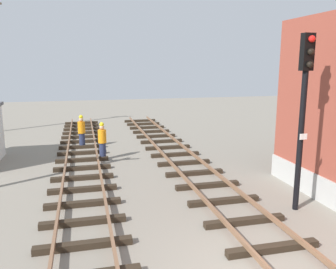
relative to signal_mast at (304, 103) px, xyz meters
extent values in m
cube|color=#2D2319|center=(-2.09, -2.17, -3.38)|extent=(2.50, 0.24, 0.18)
cube|color=#2D2319|center=(-2.09, -0.59, -3.38)|extent=(2.50, 0.24, 0.18)
cube|color=#2D2319|center=(-2.09, 1.00, -3.38)|extent=(2.50, 0.24, 0.18)
cube|color=#2D2319|center=(-2.09, 2.59, -3.38)|extent=(2.50, 0.24, 0.18)
cube|color=#2D2319|center=(-2.09, 4.18, -3.38)|extent=(2.50, 0.24, 0.18)
cube|color=#2D2319|center=(-2.09, 5.77, -3.38)|extent=(2.50, 0.24, 0.18)
cube|color=#2D2319|center=(-2.09, 7.36, -3.38)|extent=(2.50, 0.24, 0.18)
cube|color=#2D2319|center=(-2.09, 8.95, -3.38)|extent=(2.50, 0.24, 0.18)
cube|color=#2D2319|center=(-2.09, 10.54, -3.38)|extent=(2.50, 0.24, 0.18)
cube|color=#2D2319|center=(-2.09, 12.13, -3.38)|extent=(2.50, 0.24, 0.18)
cube|color=#2D2319|center=(-2.09, 13.71, -3.38)|extent=(2.50, 0.24, 0.18)
cube|color=#2D2319|center=(-2.09, 15.30, -3.38)|extent=(2.50, 0.24, 0.18)
cube|color=#2D2319|center=(-2.09, 16.89, -3.38)|extent=(2.50, 0.24, 0.18)
cube|color=#2D2319|center=(-2.09, 18.48, -3.38)|extent=(2.50, 0.24, 0.18)
cube|color=brown|center=(-2.81, -2.97, -3.22)|extent=(0.08, 44.49, 0.14)
cube|color=brown|center=(-1.37, -2.97, -3.22)|extent=(0.08, 44.49, 0.14)
cube|color=#2D2319|center=(-6.72, -0.88, -3.38)|extent=(2.50, 0.24, 0.18)
cube|color=#2D2319|center=(-6.72, 0.51, -3.38)|extent=(2.50, 0.24, 0.18)
cube|color=#2D2319|center=(-6.72, 1.90, -3.38)|extent=(2.50, 0.24, 0.18)
cube|color=#2D2319|center=(-6.72, 3.29, -3.38)|extent=(2.50, 0.24, 0.18)
cube|color=#2D2319|center=(-6.72, 4.68, -3.38)|extent=(2.50, 0.24, 0.18)
cube|color=#2D2319|center=(-6.72, 6.07, -3.38)|extent=(2.50, 0.24, 0.18)
cube|color=#2D2319|center=(-6.72, 7.46, -3.38)|extent=(2.50, 0.24, 0.18)
cube|color=#2D2319|center=(-6.72, 8.85, -3.38)|extent=(2.50, 0.24, 0.18)
cube|color=#2D2319|center=(-6.72, 10.24, -3.38)|extent=(2.50, 0.24, 0.18)
cube|color=#2D2319|center=(-6.72, 11.63, -3.38)|extent=(2.50, 0.24, 0.18)
cube|color=#2D2319|center=(-6.72, 13.02, -3.38)|extent=(2.50, 0.24, 0.18)
cube|color=#2D2319|center=(-6.72, 14.41, -3.38)|extent=(2.50, 0.24, 0.18)
cube|color=#2D2319|center=(-6.72, 15.80, -3.38)|extent=(2.50, 0.24, 0.18)
cube|color=#2D2319|center=(-6.72, 17.19, -3.38)|extent=(2.50, 0.24, 0.18)
cube|color=#2D2319|center=(-6.72, 18.58, -3.38)|extent=(2.50, 0.24, 0.18)
cylinder|color=black|center=(0.00, 0.02, -1.25)|extent=(0.18, 0.18, 4.44)
cube|color=black|center=(0.00, 0.02, 1.52)|extent=(0.36, 0.24, 1.10)
sphere|color=red|center=(0.00, -0.16, 1.89)|extent=(0.20, 0.20, 0.20)
sphere|color=black|center=(0.00, -0.16, 1.52)|extent=(0.20, 0.20, 0.20)
sphere|color=black|center=(0.00, -0.16, 1.16)|extent=(0.20, 0.20, 0.20)
cube|color=white|center=(0.00, -0.12, -1.03)|extent=(0.24, 0.03, 0.18)
cylinder|color=#262D4C|center=(-6.70, 10.35, -3.05)|extent=(0.32, 0.32, 0.85)
cylinder|color=orange|center=(-6.70, 10.35, -2.30)|extent=(0.40, 0.40, 0.65)
sphere|color=tan|center=(-6.70, 10.35, -1.85)|extent=(0.24, 0.24, 0.24)
sphere|color=yellow|center=(-6.70, 10.35, -1.71)|extent=(0.22, 0.22, 0.22)
cylinder|color=#262D4C|center=(-5.72, 7.62, -3.05)|extent=(0.32, 0.32, 0.85)
cylinder|color=orange|center=(-5.72, 7.62, -2.30)|extent=(0.40, 0.40, 0.65)
sphere|color=tan|center=(-5.72, 7.62, -1.85)|extent=(0.24, 0.24, 0.24)
sphere|color=yellow|center=(-5.72, 7.62, -1.71)|extent=(0.22, 0.22, 0.22)
camera|label=1|loc=(-6.57, -9.34, 1.18)|focal=37.29mm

